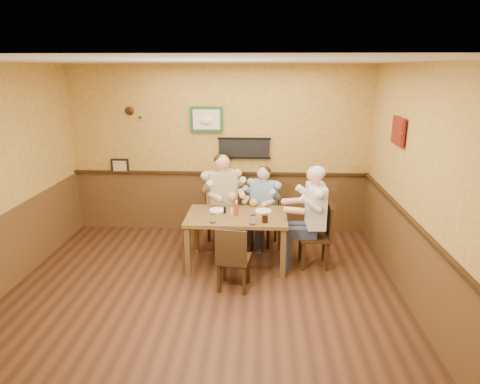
% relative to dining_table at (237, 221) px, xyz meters
% --- Properties ---
extents(room, '(5.02, 5.03, 2.81)m').
position_rel_dining_table_xyz_m(room, '(-0.23, -0.94, 1.03)').
color(room, '#351D10').
rests_on(room, ground).
extents(dining_table, '(1.40, 0.90, 0.75)m').
position_rel_dining_table_xyz_m(dining_table, '(0.00, 0.00, 0.00)').
color(dining_table, brown).
rests_on(dining_table, ground).
extents(chair_back_left, '(0.56, 0.56, 0.92)m').
position_rel_dining_table_xyz_m(chair_back_left, '(-0.28, 0.74, -0.20)').
color(chair_back_left, '#332110').
rests_on(chair_back_left, ground).
extents(chair_back_right, '(0.49, 0.49, 0.80)m').
position_rel_dining_table_xyz_m(chair_back_right, '(0.38, 0.77, -0.26)').
color(chair_back_right, '#332110').
rests_on(chair_back_right, ground).
extents(chair_right_end, '(0.43, 0.43, 0.92)m').
position_rel_dining_table_xyz_m(chair_right_end, '(1.10, 0.01, -0.20)').
color(chair_right_end, '#332110').
rests_on(chair_right_end, ground).
extents(chair_near_side, '(0.45, 0.45, 0.86)m').
position_rel_dining_table_xyz_m(chair_near_side, '(0.01, -0.69, -0.23)').
color(chair_near_side, '#332110').
rests_on(chair_near_side, ground).
extents(diner_tan_shirt, '(0.80, 0.80, 1.32)m').
position_rel_dining_table_xyz_m(diner_tan_shirt, '(-0.28, 0.74, 0.00)').
color(diner_tan_shirt, beige).
rests_on(diner_tan_shirt, ground).
extents(diner_blue_polo, '(0.70, 0.70, 1.15)m').
position_rel_dining_table_xyz_m(diner_blue_polo, '(0.38, 0.77, -0.08)').
color(diner_blue_polo, '#81A5C1').
rests_on(diner_blue_polo, ground).
extents(diner_white_elder, '(0.62, 0.62, 1.31)m').
position_rel_dining_table_xyz_m(diner_white_elder, '(1.10, 0.01, -0.00)').
color(diner_white_elder, silver).
rests_on(diner_white_elder, ground).
extents(water_glass_left, '(0.09, 0.09, 0.12)m').
position_rel_dining_table_xyz_m(water_glass_left, '(-0.30, -0.33, 0.15)').
color(water_glass_left, white).
rests_on(water_glass_left, dining_table).
extents(water_glass_mid, '(0.09, 0.09, 0.13)m').
position_rel_dining_table_xyz_m(water_glass_mid, '(0.24, -0.37, 0.16)').
color(water_glass_mid, white).
rests_on(water_glass_mid, dining_table).
extents(cola_tumbler, '(0.09, 0.09, 0.11)m').
position_rel_dining_table_xyz_m(cola_tumbler, '(0.39, -0.28, 0.15)').
color(cola_tumbler, black).
rests_on(cola_tumbler, dining_table).
extents(hot_sauce_bottle, '(0.05, 0.05, 0.20)m').
position_rel_dining_table_xyz_m(hot_sauce_bottle, '(-0.00, -0.02, 0.19)').
color(hot_sauce_bottle, red).
rests_on(hot_sauce_bottle, dining_table).
extents(salt_shaker, '(0.04, 0.04, 0.09)m').
position_rel_dining_table_xyz_m(salt_shaker, '(-0.07, 0.03, 0.14)').
color(salt_shaker, white).
rests_on(salt_shaker, dining_table).
extents(pepper_shaker, '(0.05, 0.05, 0.09)m').
position_rel_dining_table_xyz_m(pepper_shaker, '(-0.17, 0.06, 0.14)').
color(pepper_shaker, black).
rests_on(pepper_shaker, dining_table).
extents(plate_far_left, '(0.26, 0.26, 0.02)m').
position_rel_dining_table_xyz_m(plate_far_left, '(-0.29, 0.18, 0.10)').
color(plate_far_left, white).
rests_on(plate_far_left, dining_table).
extents(plate_far_right, '(0.28, 0.28, 0.02)m').
position_rel_dining_table_xyz_m(plate_far_right, '(0.37, 0.18, 0.10)').
color(plate_far_right, white).
rests_on(plate_far_right, dining_table).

